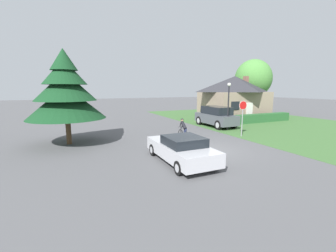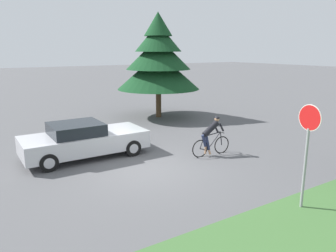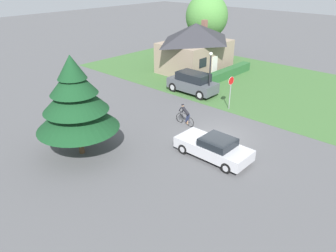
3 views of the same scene
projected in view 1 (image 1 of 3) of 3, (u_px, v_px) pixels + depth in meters
name	position (u px, v px, depth m)	size (l,w,h in m)	color
ground_plane	(207.00, 150.00, 13.18)	(140.00, 140.00, 0.00)	#515154
grass_verge_right	(287.00, 126.00, 21.64)	(16.00, 36.00, 0.01)	#3D6633
cottage_house	(234.00, 96.00, 27.01)	(7.82, 5.64, 5.05)	gray
hedge_row	(253.00, 119.00, 23.45)	(9.85, 0.90, 0.87)	#285B2D
sedan_left_lane	(181.00, 149.00, 10.91)	(1.96, 4.50, 1.32)	#BCBCC1
cyclist	(184.00, 130.00, 15.57)	(0.44, 1.70, 1.50)	black
parked_suv_right	(216.00, 117.00, 21.03)	(1.92, 4.51, 1.89)	#4C5156
stop_sign	(243.00, 112.00, 16.55)	(0.65, 0.08, 2.65)	gray
street_lamp	(229.00, 100.00, 18.95)	(0.29, 0.29, 4.08)	black
conifer_tall_near	(66.00, 92.00, 13.98)	(4.75, 4.75, 5.98)	#4C3823
deciduous_tree_right	(253.00, 79.00, 31.38)	(5.01, 5.01, 7.53)	#4C3823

